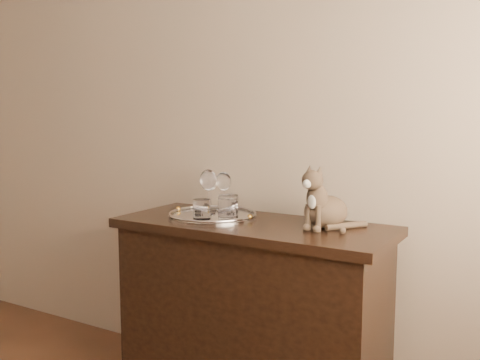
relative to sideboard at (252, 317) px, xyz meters
The scene contains 10 objects.
wall_back 1.15m from the sideboard, 152.68° to the left, with size 4.00×0.10×2.70m, color #BCA68D.
sideboard is the anchor object (origin of this frame).
tray 0.48m from the sideboard, behind, with size 0.40×0.40×0.01m, color silver.
wine_glass_a 0.61m from the sideboard, 159.70° to the left, with size 0.07×0.07×0.18m, color silver, non-canonical shape.
wine_glass_b 0.58m from the sideboard, 152.10° to the left, with size 0.07×0.07×0.19m, color white, non-canonical shape.
wine_glass_d 0.59m from the sideboard, behind, with size 0.08×0.08×0.21m, color white, non-canonical shape.
tumbler_a 0.49m from the sideboard, behind, with size 0.08×0.08×0.09m, color white.
tumbler_b 0.53m from the sideboard, 158.35° to the right, with size 0.08×0.08×0.09m, color white.
tumbler_c 0.50m from the sideboard, behind, with size 0.09×0.09×0.10m, color white.
cat 0.64m from the sideboard, 13.08° to the left, with size 0.26×0.24×0.26m, color brown, non-canonical shape.
Camera 1 is at (1.70, -0.04, 1.31)m, focal length 40.00 mm.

